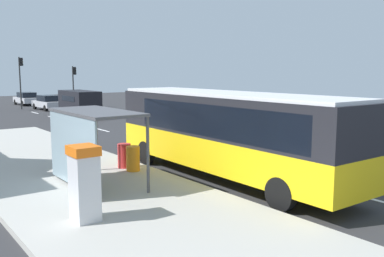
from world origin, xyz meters
name	(u,v)px	position (x,y,z in m)	size (l,w,h in m)	color
ground_plane	(98,131)	(0.00, 14.00, -0.02)	(56.00, 92.00, 0.04)	#2D2D30
sidewalk_platform	(75,180)	(-6.40, 2.00, 0.09)	(6.20, 30.00, 0.18)	#ADAAA3
lane_stripe_seg_1	(265,172)	(0.25, -1.00, 0.01)	(0.16, 2.20, 0.01)	silver
lane_stripe_seg_2	(190,152)	(0.25, 4.00, 0.01)	(0.16, 2.20, 0.01)	silver
lane_stripe_seg_3	(139,139)	(0.25, 9.00, 0.01)	(0.16, 2.20, 0.01)	silver
lane_stripe_seg_4	(102,130)	(0.25, 14.00, 0.01)	(0.16, 2.20, 0.01)	silver
lane_stripe_seg_5	(74,123)	(0.25, 19.00, 0.01)	(0.16, 2.20, 0.01)	silver
lane_stripe_seg_6	(52,117)	(0.25, 24.00, 0.01)	(0.16, 2.20, 0.01)	silver
lane_stripe_seg_7	(35,113)	(0.25, 29.00, 0.01)	(0.16, 2.20, 0.01)	silver
bus	(225,130)	(-1.71, -0.83, 1.84)	(2.66, 11.04, 3.21)	yellow
white_van	(79,102)	(2.20, 22.60, 1.34)	(2.14, 5.25, 2.30)	black
sedan_near	(26,98)	(2.30, 39.01, 0.79)	(1.95, 4.45, 1.52)	#B7B7BC
sedan_far	(48,102)	(2.30, 31.32, 0.79)	(2.02, 4.48, 1.52)	#B7B7BC
ticket_machine	(84,183)	(-7.82, -2.35, 1.17)	(0.66, 0.76, 1.94)	silver
recycling_bin_orange	(133,159)	(-4.20, 1.66, 0.66)	(0.52, 0.52, 0.95)	orange
recycling_bin_red	(124,156)	(-4.20, 2.36, 0.66)	(0.52, 0.52, 0.95)	red
traffic_light_near_side	(74,80)	(5.51, 32.10, 3.03)	(0.49, 0.28, 4.52)	#2D2D2D
traffic_light_median	(21,75)	(0.39, 33.70, 3.60)	(0.49, 0.28, 5.45)	#2D2D2D
bus_shelter	(87,129)	(-6.41, 0.70, 2.10)	(1.80, 4.00, 2.50)	#4C4C51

